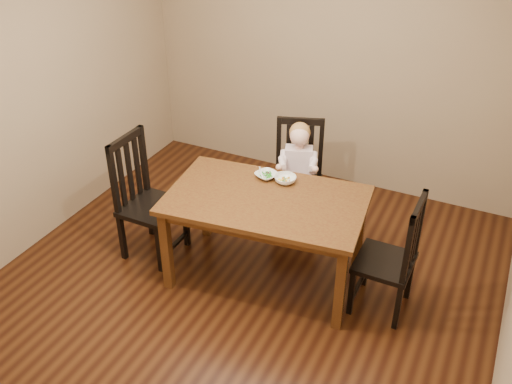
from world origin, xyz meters
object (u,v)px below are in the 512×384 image
at_px(chair_left, 146,200).
at_px(bowl_peas, 266,175).
at_px(bowl_veg, 285,179).
at_px(toddler, 298,167).
at_px(dining_table, 266,208).
at_px(chair_right, 392,258).
at_px(chair_child, 298,178).

xyz_separation_m(chair_left, bowl_peas, (0.95, 0.41, 0.27)).
bearing_deg(bowl_veg, toddler, 99.51).
relative_size(dining_table, bowl_veg, 9.14).
relative_size(toddler, bowl_veg, 3.11).
height_order(dining_table, chair_left, chair_left).
xyz_separation_m(chair_right, toddler, (-1.07, 0.74, 0.16)).
bearing_deg(chair_right, chair_child, 54.68).
bearing_deg(chair_child, bowl_peas, 64.14).
bearing_deg(chair_left, bowl_veg, 110.65).
xyz_separation_m(chair_left, chair_right, (2.11, 0.18, -0.04)).
relative_size(dining_table, chair_right, 1.62).
height_order(dining_table, bowl_veg, bowl_veg).
xyz_separation_m(chair_child, chair_right, (1.09, -0.79, -0.01)).
relative_size(bowl_peas, bowl_veg, 0.98).
bearing_deg(chair_right, dining_table, 93.84).
xyz_separation_m(chair_right, bowl_peas, (-1.16, 0.23, 0.31)).
relative_size(dining_table, chair_left, 1.48).
bearing_deg(chair_left, chair_child, 134.22).
relative_size(dining_table, chair_child, 1.58).
bearing_deg(toddler, dining_table, 74.22).
bearing_deg(bowl_peas, dining_table, -65.85).
xyz_separation_m(chair_child, toddler, (0.02, -0.05, 0.14)).
xyz_separation_m(dining_table, chair_child, (-0.06, 0.85, -0.19)).
relative_size(chair_right, bowl_peas, 5.75).
bearing_deg(dining_table, chair_left, -173.55).
xyz_separation_m(toddler, bowl_peas, (-0.08, -0.51, 0.16)).
height_order(dining_table, toddler, toddler).
relative_size(chair_child, bowl_veg, 5.78).
bearing_deg(dining_table, chair_child, 94.18).
relative_size(chair_left, bowl_peas, 6.28).
bearing_deg(chair_child, chair_left, 24.54).
distance_m(toddler, bowl_peas, 0.54).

